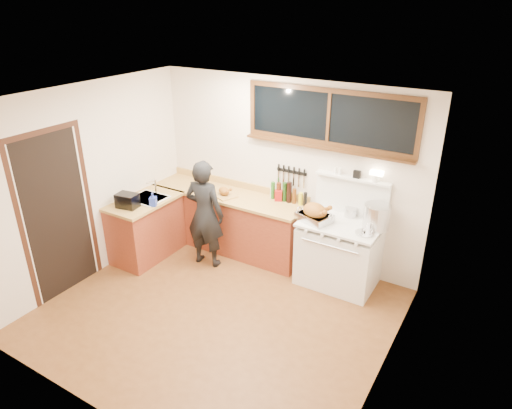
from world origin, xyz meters
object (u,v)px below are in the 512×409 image
Objects in this scene: vintage_stove at (339,252)px; roast_turkey at (315,214)px; man at (205,214)px; cutting_board at (224,193)px.

roast_turkey is (-0.32, -0.14, 0.53)m from vintage_stove.
vintage_stove is 0.64m from roast_turkey.
man is at bearing -165.59° from roast_turkey.
roast_turkey is at bearing -2.65° from cutting_board.
vintage_stove reaches higher than man.
man is 0.48m from cutting_board.
vintage_stove is at bearing 2.15° from cutting_board.
cutting_board is at bearing 177.35° from roast_turkey.
man is 3.67× the size of cutting_board.
vintage_stove is 1.91m from man.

